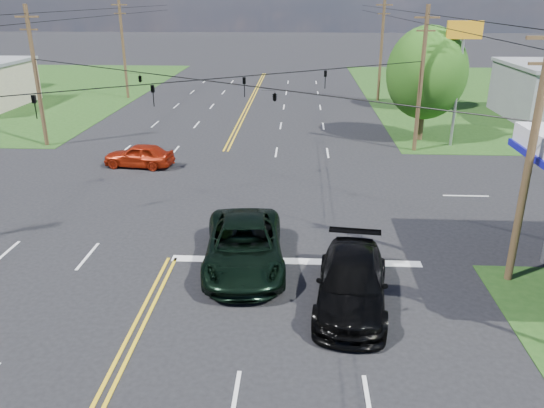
# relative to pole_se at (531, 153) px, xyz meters

# --- Properties ---
(ground) EXTENTS (280.00, 280.00, 0.00)m
(ground) POSITION_rel_pole_se_xyz_m (-13.00, 9.00, -4.92)
(ground) COLOR black
(ground) RESTS_ON ground
(stop_bar) EXTENTS (10.00, 0.50, 0.02)m
(stop_bar) POSITION_rel_pole_se_xyz_m (-8.00, 1.00, -4.92)
(stop_bar) COLOR silver
(stop_bar) RESTS_ON ground
(pole_se) EXTENTS (1.60, 0.28, 9.50)m
(pole_se) POSITION_rel_pole_se_xyz_m (0.00, 0.00, 0.00)
(pole_se) COLOR #46371D
(pole_se) RESTS_ON ground
(pole_nw) EXTENTS (1.60, 0.28, 9.50)m
(pole_nw) POSITION_rel_pole_se_xyz_m (-26.00, 18.00, 0.00)
(pole_nw) COLOR #46371D
(pole_nw) RESTS_ON ground
(pole_ne) EXTENTS (1.60, 0.28, 9.50)m
(pole_ne) POSITION_rel_pole_se_xyz_m (0.00, 18.00, 0.00)
(pole_ne) COLOR #46371D
(pole_ne) RESTS_ON ground
(pole_left_far) EXTENTS (1.60, 0.28, 10.00)m
(pole_left_far) POSITION_rel_pole_se_xyz_m (-26.00, 37.00, 0.25)
(pole_left_far) COLOR #46371D
(pole_left_far) RESTS_ON ground
(pole_right_far) EXTENTS (1.60, 0.28, 10.00)m
(pole_right_far) POSITION_rel_pole_se_xyz_m (0.00, 37.00, 0.25)
(pole_right_far) COLOR #46371D
(pole_right_far) RESTS_ON ground
(span_wire_signals) EXTENTS (26.00, 18.00, 1.13)m
(span_wire_signals) POSITION_rel_pole_se_xyz_m (-13.00, 9.00, 1.08)
(span_wire_signals) COLOR black
(span_wire_signals) RESTS_ON ground
(power_lines) EXTENTS (26.04, 100.00, 0.64)m
(power_lines) POSITION_rel_pole_se_xyz_m (-13.00, 7.00, 3.68)
(power_lines) COLOR black
(power_lines) RESTS_ON ground
(tree_right_a) EXTENTS (5.70, 5.70, 8.18)m
(tree_right_a) POSITION_rel_pole_se_xyz_m (1.00, 21.00, -0.05)
(tree_right_a) COLOR #46371D
(tree_right_a) RESTS_ON ground
(tree_right_b) EXTENTS (4.94, 4.94, 7.09)m
(tree_right_b) POSITION_rel_pole_se_xyz_m (3.50, 33.00, -0.70)
(tree_right_b) COLOR #46371D
(tree_right_b) RESTS_ON ground
(pickup_dkgreen) EXTENTS (3.55, 6.72, 1.80)m
(pickup_dkgreen) POSITION_rel_pole_se_xyz_m (-10.00, 0.50, -4.01)
(pickup_dkgreen) COLOR black
(pickup_dkgreen) RESTS_ON ground
(suv_black) EXTENTS (3.01, 6.02, 1.68)m
(suv_black) POSITION_rel_pole_se_xyz_m (-6.05, -2.05, -4.08)
(suv_black) COLOR black
(suv_black) RESTS_ON ground
(sedan_red) EXTENTS (4.47, 2.23, 1.46)m
(sedan_red) POSITION_rel_pole_se_xyz_m (-17.89, 13.29, -4.18)
(sedan_red) COLOR #981F0B
(sedan_red) RESTS_ON ground
(polesign_ne) EXTENTS (2.33, 0.25, 8.48)m
(polesign_ne) POSITION_rel_pole_se_xyz_m (2.84, 19.43, 1.76)
(polesign_ne) COLOR #A5A5AA
(polesign_ne) RESTS_ON ground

